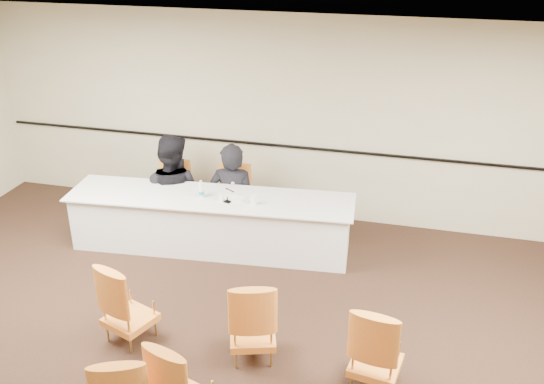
% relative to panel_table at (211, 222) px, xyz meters
% --- Properties ---
extents(ceiling, '(10.00, 10.00, 0.00)m').
position_rel_panel_table_xyz_m(ceiling, '(1.10, -2.69, 2.62)').
color(ceiling, silver).
rests_on(ceiling, ground).
extents(wall_back, '(10.00, 0.04, 3.00)m').
position_rel_panel_table_xyz_m(wall_back, '(1.10, 1.31, 1.12)').
color(wall_back, beige).
rests_on(wall_back, ground).
extents(wall_rail, '(9.80, 0.04, 0.03)m').
position_rel_panel_table_xyz_m(wall_rail, '(1.10, 1.27, 0.72)').
color(wall_rail, black).
rests_on(wall_rail, wall_back).
extents(panel_table, '(3.91, 1.22, 0.77)m').
position_rel_panel_table_xyz_m(panel_table, '(0.00, 0.00, 0.00)').
color(panel_table, silver).
rests_on(panel_table, ground).
extents(panelist_main, '(0.74, 0.53, 1.90)m').
position_rel_panel_table_xyz_m(panelist_main, '(0.12, 0.58, -0.01)').
color(panelist_main, black).
rests_on(panelist_main, ground).
extents(panelist_main_chair, '(0.54, 0.54, 0.95)m').
position_rel_panel_table_xyz_m(panelist_main_chair, '(0.12, 0.58, 0.09)').
color(panelist_main_chair, '#D36125').
rests_on(panelist_main_chair, ground).
extents(panelist_second, '(0.97, 0.77, 1.94)m').
position_rel_panel_table_xyz_m(panelist_second, '(-0.77, 0.50, 0.05)').
color(panelist_second, black).
rests_on(panelist_second, ground).
extents(panelist_second_chair, '(0.54, 0.54, 0.95)m').
position_rel_panel_table_xyz_m(panelist_second_chair, '(-0.77, 0.50, 0.09)').
color(panelist_second_chair, '#D36125').
rests_on(panelist_second_chair, ground).
extents(papers, '(0.32, 0.25, 0.00)m').
position_rel_panel_table_xyz_m(papers, '(0.31, 0.01, 0.39)').
color(papers, white).
rests_on(papers, panel_table).
extents(microphone, '(0.14, 0.20, 0.25)m').
position_rel_panel_table_xyz_m(microphone, '(0.28, -0.11, 0.51)').
color(microphone, black).
rests_on(microphone, panel_table).
extents(water_bottle, '(0.10, 0.10, 0.24)m').
position_rel_panel_table_xyz_m(water_bottle, '(-0.10, -0.05, 0.51)').
color(water_bottle, teal).
rests_on(water_bottle, panel_table).
extents(drinking_glass, '(0.09, 0.09, 0.10)m').
position_rel_panel_table_xyz_m(drinking_glass, '(0.20, -0.10, 0.43)').
color(drinking_glass, white).
rests_on(drinking_glass, panel_table).
extents(coffee_cup, '(0.10, 0.10, 0.13)m').
position_rel_panel_table_xyz_m(coffee_cup, '(0.63, -0.08, 0.45)').
color(coffee_cup, white).
rests_on(coffee_cup, panel_table).
extents(aud_chair_front_left, '(0.64, 0.64, 0.95)m').
position_rel_panel_table_xyz_m(aud_chair_front_left, '(-0.17, -2.09, 0.09)').
color(aud_chair_front_left, '#D36125').
rests_on(aud_chair_front_left, ground).
extents(aud_chair_front_mid, '(0.63, 0.63, 0.95)m').
position_rel_panel_table_xyz_m(aud_chair_front_mid, '(1.18, -2.04, 0.09)').
color(aud_chair_front_mid, '#D36125').
rests_on(aud_chair_front_mid, ground).
extents(aud_chair_front_right, '(0.57, 0.57, 0.95)m').
position_rel_panel_table_xyz_m(aud_chair_front_right, '(2.45, -2.16, 0.09)').
color(aud_chair_front_right, '#D36125').
rests_on(aud_chair_front_right, ground).
extents(aud_chair_back_mid, '(0.63, 0.63, 0.95)m').
position_rel_panel_table_xyz_m(aud_chair_back_mid, '(0.86, -3.09, 0.09)').
color(aud_chair_back_mid, '#D36125').
rests_on(aud_chair_back_mid, ground).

